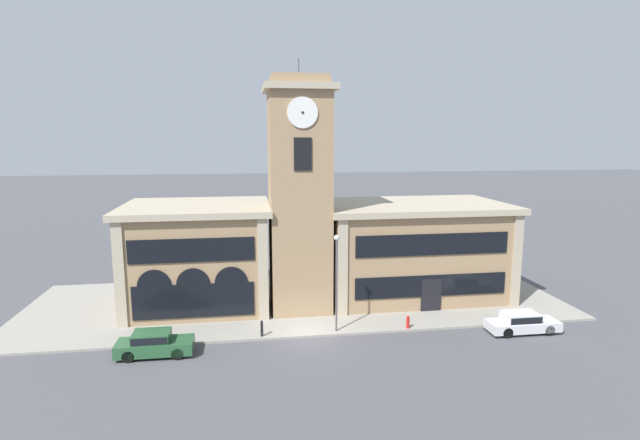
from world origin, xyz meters
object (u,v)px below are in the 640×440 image
Objects in this scene: parked_car_mid at (522,322)px; fire_hydrant at (408,322)px; bollard at (262,328)px; parked_car_near at (154,343)px; street_lamp at (337,270)px.

parked_car_mid reaches higher than fire_hydrant.
bollard is at bearing 179.42° from fire_hydrant.
parked_car_mid is 5.40× the size of fire_hydrant.
parked_car_near is 4.17× the size of bollard.
parked_car_near is at bearing -174.70° from fire_hydrant.
parked_car_mid is at bearing -8.27° from street_lamp.
parked_car_mid is 4.43× the size of bollard.
street_lamp is (11.24, 1.76, 3.54)m from parked_car_near.
street_lamp is at bearing 172.31° from parked_car_mid.
parked_car_near is 0.94× the size of parked_car_mid.
street_lamp reaches higher than parked_car_mid.
bollard is (6.37, 1.59, -0.10)m from parked_car_near.
street_lamp reaches higher than bollard.
fire_hydrant is at bearing -3.21° from street_lamp.
bollard is at bearing 14.56° from parked_car_near.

